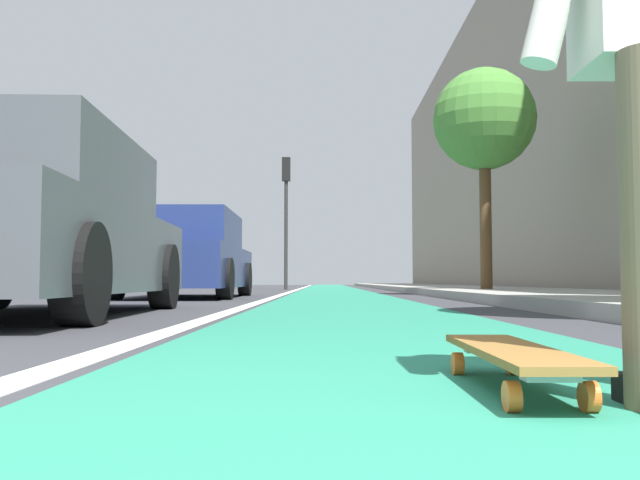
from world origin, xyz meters
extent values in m
plane|color=#38383D|center=(10.00, 0.00, 0.00)|extent=(80.00, 80.00, 0.00)
cube|color=#288466|center=(24.00, 0.00, 0.00)|extent=(56.00, 2.00, 0.00)
cube|color=silver|center=(20.00, 1.15, 0.00)|extent=(52.00, 0.16, 0.01)
cube|color=#9E9B93|center=(18.00, -3.31, 0.07)|extent=(52.00, 3.20, 0.13)
cube|color=gray|center=(22.00, -5.83, 5.21)|extent=(40.00, 1.20, 10.42)
cylinder|color=orange|center=(1.75, -0.15, 0.04)|extent=(0.07, 0.03, 0.07)
cylinder|color=orange|center=(1.75, -0.32, 0.04)|extent=(0.07, 0.03, 0.07)
cylinder|color=orange|center=(1.15, -0.15, 0.04)|extent=(0.07, 0.03, 0.07)
cylinder|color=orange|center=(1.15, -0.32, 0.04)|extent=(0.07, 0.03, 0.07)
cube|color=silver|center=(1.75, -0.23, 0.08)|extent=(0.06, 0.12, 0.02)
cube|color=silver|center=(1.15, -0.24, 0.08)|extent=(0.06, 0.12, 0.02)
cube|color=olive|center=(1.45, -0.23, 0.10)|extent=(0.84, 0.20, 0.02)
cube|color=#4C5156|center=(5.31, 2.74, 0.54)|extent=(4.50, 2.03, 0.70)
cube|color=#4C5156|center=(5.16, 2.74, 1.19)|extent=(2.51, 1.80, 0.60)
cube|color=#4C606B|center=(6.38, 2.79, 1.19)|extent=(0.11, 1.62, 0.51)
cylinder|color=black|center=(6.72, 1.93, 0.33)|extent=(0.68, 0.25, 0.67)
cylinder|color=black|center=(3.98, 1.81, 0.33)|extent=(0.68, 0.25, 0.67)
cube|color=navy|center=(11.60, 2.66, 0.53)|extent=(4.58, 1.84, 0.70)
cube|color=navy|center=(11.45, 2.66, 1.18)|extent=(2.52, 1.68, 0.60)
cube|color=#4C606B|center=(12.71, 2.67, 1.18)|extent=(0.05, 1.59, 0.51)
cylinder|color=black|center=(13.01, 3.53, 0.32)|extent=(0.65, 0.22, 0.65)
cylinder|color=black|center=(13.02, 1.81, 0.32)|extent=(0.65, 0.22, 0.65)
cylinder|color=black|center=(10.18, 3.50, 0.32)|extent=(0.65, 0.22, 0.65)
cylinder|color=black|center=(10.19, 1.79, 0.32)|extent=(0.65, 0.22, 0.65)
cylinder|color=#2D2D2D|center=(22.62, 1.55, 1.84)|extent=(0.12, 0.12, 3.68)
cube|color=black|center=(22.62, 1.55, 4.08)|extent=(0.24, 0.28, 0.80)
sphere|color=#360606|center=(22.75, 1.55, 4.34)|extent=(0.16, 0.16, 0.16)
sphere|color=#392907|center=(22.75, 1.55, 4.08)|extent=(0.16, 0.16, 0.16)
sphere|color=green|center=(22.75, 1.55, 3.82)|extent=(0.16, 0.16, 0.16)
cylinder|color=brown|center=(12.98, -2.91, 1.39)|extent=(0.23, 0.23, 2.78)
sphere|color=#4C8C38|center=(12.98, -2.91, 3.49)|extent=(2.01, 2.01, 2.01)
camera|label=1|loc=(-0.37, 0.26, 0.29)|focal=38.39mm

